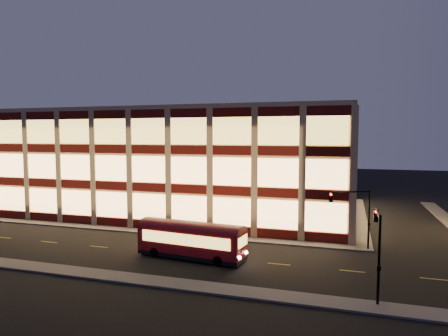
% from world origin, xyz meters
% --- Properties ---
extents(ground, '(200.00, 200.00, 0.00)m').
position_xyz_m(ground, '(0.00, 0.00, 0.00)').
color(ground, black).
rests_on(ground, ground).
extents(sidewalk_office_south, '(54.00, 2.00, 0.15)m').
position_xyz_m(sidewalk_office_south, '(-3.00, 1.00, 0.07)').
color(sidewalk_office_south, '#514F4C').
rests_on(sidewalk_office_south, ground).
extents(sidewalk_office_east, '(2.00, 30.00, 0.15)m').
position_xyz_m(sidewalk_office_east, '(23.00, 17.00, 0.07)').
color(sidewalk_office_east, '#514F4C').
rests_on(sidewalk_office_east, ground).
extents(sidewalk_near, '(100.00, 2.00, 0.15)m').
position_xyz_m(sidewalk_near, '(0.00, -13.00, 0.07)').
color(sidewalk_near, '#514F4C').
rests_on(sidewalk_near, ground).
extents(office_building, '(50.45, 30.45, 14.50)m').
position_xyz_m(office_building, '(-2.91, 16.91, 7.25)').
color(office_building, tan).
rests_on(office_building, ground).
extents(traffic_signal_far, '(3.79, 1.87, 6.00)m').
position_xyz_m(traffic_signal_far, '(22.21, 0.24, 4.11)').
color(traffic_signal_far, black).
rests_on(traffic_signal_far, ground).
extents(traffic_signal_near, '(0.32, 4.45, 6.00)m').
position_xyz_m(traffic_signal_near, '(23.50, -11.03, 4.13)').
color(traffic_signal_near, black).
rests_on(traffic_signal_near, ground).
extents(trolley_bus, '(10.11, 3.57, 3.35)m').
position_xyz_m(trolley_bus, '(8.14, -6.60, 1.86)').
color(trolley_bus, maroon).
rests_on(trolley_bus, ground).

